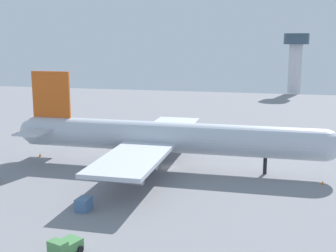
{
  "coord_description": "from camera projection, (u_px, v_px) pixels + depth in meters",
  "views": [
    {
      "loc": [
        19.99,
        -83.7,
        25.21
      ],
      "look_at": [
        0.0,
        0.0,
        8.36
      ],
      "focal_mm": 48.2,
      "sensor_mm": 36.0,
      "label": 1
    }
  ],
  "objects": [
    {
      "name": "ground_plane",
      "position": [
        168.0,
        167.0,
        89.29
      ],
      "size": [
        256.36,
        256.36,
        0.0
      ],
      "primitive_type": "plane",
      "color": "gray"
    },
    {
      "name": "cargo_airplane",
      "position": [
        166.0,
        138.0,
        88.21
      ],
      "size": [
        64.09,
        50.52,
        18.57
      ],
      "color": "silver",
      "rests_on": "ground_plane"
    },
    {
      "name": "cargo_loader",
      "position": [
        91.0,
        124.0,
        127.82
      ],
      "size": [
        2.97,
        4.82,
        2.17
      ],
      "color": "silver",
      "rests_on": "ground_plane"
    },
    {
      "name": "catering_truck",
      "position": [
        65.0,
        246.0,
        53.11
      ],
      "size": [
        3.66,
        4.34,
        2.12
      ],
      "color": "#4C8C4C",
      "rests_on": "ground_plane"
    },
    {
      "name": "cargo_container_fore",
      "position": [
        84.0,
        204.0,
        66.91
      ],
      "size": [
        2.04,
        2.63,
        1.89
      ],
      "color": "#4C729E",
      "rests_on": "ground_plane"
    },
    {
      "name": "safety_cone_nose",
      "position": [
        323.0,
        182.0,
        78.9
      ],
      "size": [
        0.45,
        0.45,
        0.65
      ],
      "primitive_type": "cone",
      "color": "orange",
      "rests_on": "ground_plane"
    },
    {
      "name": "safety_cone_tail",
      "position": [
        40.0,
        155.0,
        97.33
      ],
      "size": [
        0.54,
        0.54,
        0.77
      ],
      "primitive_type": "cone",
      "color": "orange",
      "rests_on": "ground_plane"
    },
    {
      "name": "control_tower",
      "position": [
        296.0,
        56.0,
        205.35
      ],
      "size": [
        11.22,
        11.22,
        27.23
      ],
      "color": "silver",
      "rests_on": "ground_plane"
    }
  ]
}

